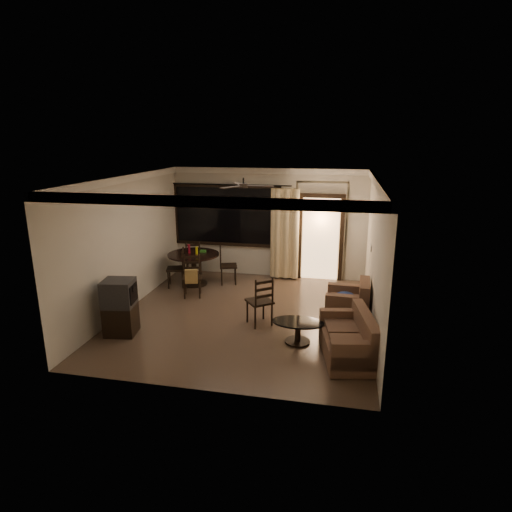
% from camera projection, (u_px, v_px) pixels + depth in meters
% --- Properties ---
extents(ground, '(5.50, 5.50, 0.00)m').
position_uv_depth(ground, '(244.00, 315.00, 8.78)').
color(ground, '#7F6651').
rests_on(ground, ground).
extents(room_shell, '(5.50, 6.70, 5.50)m').
position_uv_depth(room_shell, '(286.00, 214.00, 9.85)').
color(room_shell, beige).
rests_on(room_shell, ground).
extents(dining_table, '(1.26, 1.26, 1.01)m').
position_uv_depth(dining_table, '(194.00, 260.00, 10.51)').
color(dining_table, black).
rests_on(dining_table, ground).
extents(dining_chair_west, '(0.52, 0.52, 0.95)m').
position_uv_depth(dining_chair_west, '(176.00, 275.00, 10.45)').
color(dining_chair_west, black).
rests_on(dining_chair_west, ground).
extents(dining_chair_east, '(0.52, 0.52, 0.95)m').
position_uv_depth(dining_chair_east, '(228.00, 272.00, 10.67)').
color(dining_chair_east, black).
rests_on(dining_chair_east, ground).
extents(dining_chair_south, '(0.52, 0.56, 0.95)m').
position_uv_depth(dining_chair_south, '(192.00, 284.00, 9.77)').
color(dining_chair_south, black).
rests_on(dining_chair_south, ground).
extents(dining_chair_north, '(0.52, 0.52, 0.95)m').
position_uv_depth(dining_chair_north, '(194.00, 266.00, 11.23)').
color(dining_chair_north, black).
rests_on(dining_chair_north, ground).
extents(tv_cabinet, '(0.62, 0.57, 1.05)m').
position_uv_depth(tv_cabinet, '(120.00, 307.00, 7.84)').
color(tv_cabinet, black).
rests_on(tv_cabinet, ground).
extents(sofa, '(0.99, 1.52, 0.75)m').
position_uv_depth(sofa, '(350.00, 341.00, 7.03)').
color(sofa, '#40251D').
rests_on(sofa, ground).
extents(armchair, '(0.85, 0.85, 0.82)m').
position_uv_depth(armchair, '(350.00, 305.00, 8.44)').
color(armchair, '#40251D').
rests_on(armchair, ground).
extents(coffee_table, '(0.91, 0.55, 0.40)m').
position_uv_depth(coffee_table, '(298.00, 328.00, 7.56)').
color(coffee_table, black).
rests_on(coffee_table, ground).
extents(side_chair, '(0.62, 0.62, 1.00)m').
position_uv_depth(side_chair, '(260.00, 310.00, 8.29)').
color(side_chair, black).
rests_on(side_chair, ground).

